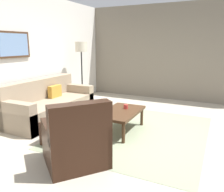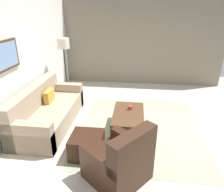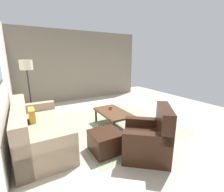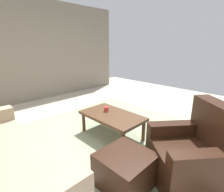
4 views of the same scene
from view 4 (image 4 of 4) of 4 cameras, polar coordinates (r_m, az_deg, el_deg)
ground_plane at (r=3.39m, az=1.94°, el=-10.84°), size 8.00×8.00×0.00m
stone_feature_panel at (r=5.51m, az=-21.99°, el=13.79°), size 0.12×5.20×2.80m
area_rug at (r=3.39m, az=1.94°, el=-10.78°), size 2.97×2.58×0.01m
armchair_leather at (r=2.33m, az=26.08°, el=-17.93°), size 1.13×1.13×0.95m
ottoman at (r=2.13m, az=4.44°, el=-23.31°), size 0.56×0.56×0.40m
coffee_table at (r=3.00m, az=0.01°, el=-7.06°), size 1.10×0.64×0.41m
cup at (r=3.10m, az=-1.93°, el=-4.40°), size 0.09×0.09×0.08m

